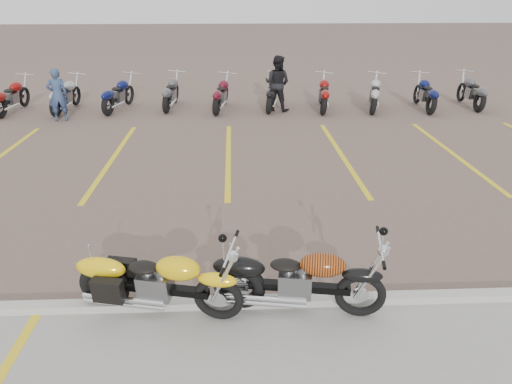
% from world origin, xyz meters
% --- Properties ---
extents(ground, '(100.00, 100.00, 0.00)m').
position_xyz_m(ground, '(0.00, 0.00, 0.00)').
color(ground, brown).
rests_on(ground, ground).
extents(curb, '(60.00, 0.18, 0.12)m').
position_xyz_m(curb, '(0.00, -2.00, 0.06)').
color(curb, '#ADAAA3').
rests_on(curb, ground).
extents(parking_stripes, '(38.00, 5.50, 0.01)m').
position_xyz_m(parking_stripes, '(0.00, 4.00, 0.00)').
color(parking_stripes, gold).
rests_on(parking_stripes, ground).
extents(yellow_cruiser, '(2.04, 0.59, 0.85)m').
position_xyz_m(yellow_cruiser, '(-0.83, -2.07, 0.42)').
color(yellow_cruiser, black).
rests_on(yellow_cruiser, ground).
extents(flame_cruiser, '(2.08, 0.50, 0.86)m').
position_xyz_m(flame_cruiser, '(0.84, -2.12, 0.43)').
color(flame_cruiser, black).
rests_on(flame_cruiser, ground).
extents(person_a, '(0.65, 0.53, 1.56)m').
position_xyz_m(person_a, '(-5.02, 7.64, 0.78)').
color(person_a, navy).
rests_on(person_a, ground).
extents(person_b, '(1.05, 0.97, 1.74)m').
position_xyz_m(person_b, '(1.55, 8.71, 0.87)').
color(person_b, black).
rests_on(person_b, ground).
extents(bg_bike_row, '(17.44, 2.07, 1.10)m').
position_xyz_m(bg_bike_row, '(-0.28, 8.93, 0.55)').
color(bg_bike_row, black).
rests_on(bg_bike_row, ground).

